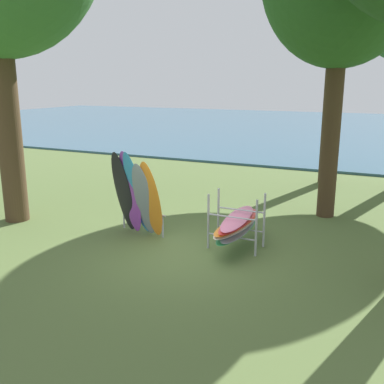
% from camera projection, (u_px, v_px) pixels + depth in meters
% --- Properties ---
extents(ground_plane, '(80.00, 80.00, 0.00)m').
position_uv_depth(ground_plane, '(184.00, 251.00, 9.74)').
color(ground_plane, '#566B38').
extents(lake_water, '(80.00, 36.00, 0.10)m').
position_uv_depth(lake_water, '(343.00, 129.00, 34.58)').
color(lake_water, '#38607A').
rests_on(lake_water, ground).
extents(leaning_board_pile, '(1.43, 0.82, 2.10)m').
position_uv_depth(leaning_board_pile, '(137.00, 196.00, 10.54)').
color(leaning_board_pile, black).
rests_on(leaning_board_pile, ground).
extents(board_storage_rack, '(1.15, 2.13, 1.25)m').
position_uv_depth(board_storage_rack, '(237.00, 224.00, 9.83)').
color(board_storage_rack, '#9EA0A5').
rests_on(board_storage_rack, ground).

